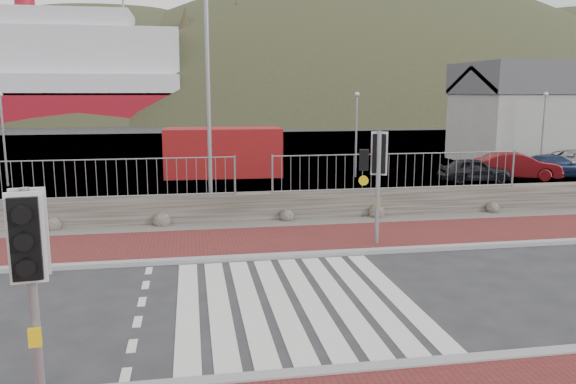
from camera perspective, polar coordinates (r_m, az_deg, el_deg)
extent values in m
plane|color=#28282B|center=(11.37, 0.70, -11.07)|extent=(220.00, 220.00, 0.00)
cube|color=maroon|center=(15.59, -2.35, -5.03)|extent=(40.00, 3.00, 0.08)
cube|color=gray|center=(8.69, 4.52, -17.80)|extent=(40.00, 0.25, 0.12)
cube|color=gray|center=(14.16, -1.55, -6.55)|extent=(40.00, 0.25, 0.12)
cube|color=silver|center=(11.20, -10.14, -11.55)|extent=(0.42, 5.60, 0.01)
cube|color=silver|center=(11.21, -7.01, -11.44)|extent=(0.42, 5.60, 0.01)
cube|color=silver|center=(11.25, -3.90, -11.31)|extent=(0.42, 5.60, 0.01)
cube|color=silver|center=(11.32, -0.82, -11.14)|extent=(0.42, 5.60, 0.01)
cube|color=silver|center=(11.43, 2.21, -10.95)|extent=(0.42, 5.60, 0.01)
cube|color=silver|center=(11.56, 5.17, -10.73)|extent=(0.42, 5.60, 0.01)
cube|color=silver|center=(11.72, 8.05, -10.49)|extent=(0.42, 5.60, 0.01)
cube|color=silver|center=(11.91, 10.84, -10.23)|extent=(0.42, 5.60, 0.01)
cube|color=#59544C|center=(17.52, -3.21, -3.37)|extent=(40.00, 1.50, 0.06)
cube|color=#423C36|center=(18.20, -3.52, -1.50)|extent=(40.00, 0.60, 0.90)
cylinder|color=gray|center=(17.92, -18.99, 3.12)|extent=(8.40, 0.04, 0.04)
cylinder|color=gray|center=(17.82, -5.42, 1.65)|extent=(0.07, 0.07, 1.20)
cylinder|color=gray|center=(18.93, 11.10, 3.83)|extent=(8.40, 0.04, 0.04)
cylinder|color=gray|center=(17.95, -1.60, 1.75)|extent=(0.07, 0.07, 1.20)
cylinder|color=gray|center=(20.87, 21.88, 2.20)|extent=(0.07, 0.07, 1.20)
cube|color=#4C4C4F|center=(38.59, -6.95, 3.93)|extent=(120.00, 40.00, 0.50)
cube|color=#3F4C54|center=(73.46, -8.41, 6.81)|extent=(220.00, 50.00, 0.05)
cube|color=silver|center=(80.10, -22.01, 12.90)|extent=(30.00, 12.00, 6.00)
cube|color=silver|center=(80.44, -22.21, 15.74)|extent=(18.00, 10.00, 2.50)
cylinder|color=maroon|center=(81.65, -25.20, 17.22)|extent=(2.40, 2.40, 3.00)
cube|color=#9E9E99|center=(37.50, 26.12, 5.87)|extent=(12.00, 6.00, 4.00)
cube|color=#4C4C51|center=(37.45, 26.46, 10.29)|extent=(12.20, 6.20, 1.80)
ellipsoid|color=#2F3821|center=(102.07, -16.98, -3.99)|extent=(106.40, 68.40, 76.00)
ellipsoid|color=#2F3821|center=(107.68, 7.83, -6.21)|extent=(140.00, 90.00, 100.00)
cylinder|color=gray|center=(7.81, -24.40, -10.44)|extent=(0.12, 0.12, 2.98)
cube|color=#DAB90C|center=(7.94, -24.20, -12.96)|extent=(0.16, 0.10, 0.23)
cube|color=black|center=(7.56, -24.90, -3.98)|extent=(0.45, 0.30, 1.12)
sphere|color=#0CE53F|center=(7.63, -24.72, -6.31)|extent=(0.16, 0.16, 0.16)
cylinder|color=gray|center=(15.18, 9.12, 0.29)|extent=(0.12, 0.12, 3.10)
cube|color=#DAB90C|center=(15.25, 9.08, -1.15)|extent=(0.18, 0.14, 0.24)
cube|color=black|center=(15.05, 9.22, 3.82)|extent=(0.51, 0.41, 1.16)
sphere|color=#0CE53F|center=(15.09, 9.18, 2.57)|extent=(0.17, 0.17, 0.17)
cube|color=black|center=(15.10, 7.73, 3.24)|extent=(0.29, 0.26, 0.55)
cylinder|color=gray|center=(18.53, -8.09, 9.51)|extent=(0.14, 0.14, 7.89)
cube|color=maroon|center=(28.00, -6.62, 4.05)|extent=(5.75, 2.53, 2.37)
imported|color=black|center=(27.45, 18.40, 2.15)|extent=(3.39, 1.74, 1.10)
imported|color=#620E11|center=(28.90, 22.22, 2.47)|extent=(4.13, 2.45, 1.28)
imported|color=#142140|center=(30.25, 25.44, 2.37)|extent=(3.80, 1.59, 1.10)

